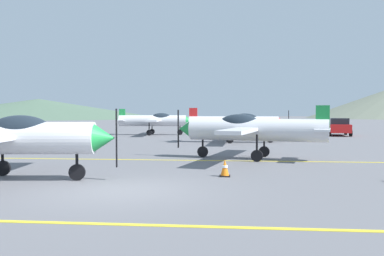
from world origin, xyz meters
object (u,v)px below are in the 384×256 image
at_px(car_sedan, 338,126).
at_px(traffic_cone_front, 225,168).
at_px(airplane_far, 237,123).
at_px(airplane_back, 155,120).
at_px(airplane_near, 2,137).
at_px(airplane_mid, 251,129).

height_order(car_sedan, traffic_cone_front, car_sedan).
bearing_deg(car_sedan, traffic_cone_front, -111.68).
height_order(airplane_far, airplane_back, same).
xyz_separation_m(airplane_near, car_sedan, (17.07, 26.80, -0.55)).
bearing_deg(traffic_cone_front, car_sedan, 68.32).
bearing_deg(car_sedan, airplane_far, -134.70).
relative_size(airplane_near, airplane_far, 1.00).
distance_m(airplane_mid, airplane_far, 10.39).
xyz_separation_m(airplane_near, traffic_cone_front, (7.02, 1.53, -1.11)).
relative_size(airplane_near, airplane_back, 1.00).
distance_m(airplane_mid, car_sedan, 21.82).
distance_m(airplane_mid, airplane_back, 20.98).
bearing_deg(airplane_back, airplane_near, -90.04).
distance_m(airplane_far, airplane_back, 11.77).
relative_size(airplane_back, car_sedan, 1.85).
height_order(airplane_far, traffic_cone_front, airplane_far).
distance_m(airplane_mid, traffic_cone_front, 5.59).
bearing_deg(airplane_near, airplane_mid, 40.29).
xyz_separation_m(airplane_back, traffic_cone_front, (7.00, -24.71, -1.11)).
xyz_separation_m(airplane_far, car_sedan, (9.43, 9.53, -0.55)).
distance_m(airplane_back, traffic_cone_front, 25.71).
relative_size(airplane_near, traffic_cone_front, 14.08).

